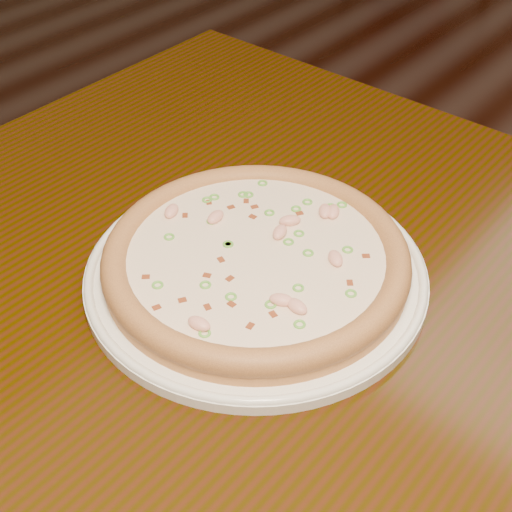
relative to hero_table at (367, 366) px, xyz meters
The scene contains 3 objects.
hero_table is the anchor object (origin of this frame).
plate 0.17m from the hero_table, 157.38° to the right, with size 0.36×0.36×0.02m.
pizza 0.18m from the hero_table, 157.43° to the right, with size 0.32×0.32×0.03m.
Camera 1 is at (0.07, -0.55, 1.26)m, focal length 50.00 mm.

